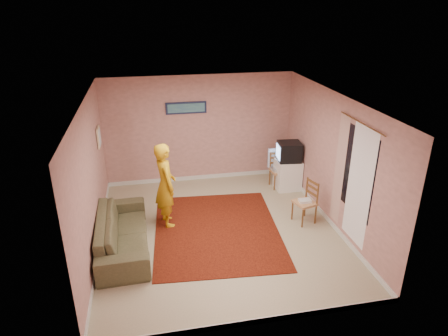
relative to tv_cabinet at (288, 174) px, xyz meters
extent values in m
plane|color=tan|center=(-1.95, -1.56, -0.36)|extent=(5.00, 5.00, 0.00)
cube|color=tan|center=(-1.95, 0.94, 0.94)|extent=(4.50, 0.02, 2.60)
cube|color=tan|center=(-1.95, -4.06, 0.94)|extent=(4.50, 0.02, 2.60)
cube|color=tan|center=(-4.20, -1.56, 0.94)|extent=(0.02, 5.00, 2.60)
cube|color=tan|center=(0.30, -1.56, 0.94)|extent=(0.02, 5.00, 2.60)
cube|color=white|center=(-1.95, -1.56, 2.24)|extent=(4.50, 5.00, 0.02)
cube|color=silver|center=(-1.95, 0.93, -0.31)|extent=(4.50, 0.02, 0.10)
cube|color=silver|center=(-1.95, -4.05, -0.31)|extent=(4.50, 0.02, 0.10)
cube|color=silver|center=(-4.19, -1.56, -0.31)|extent=(0.02, 5.00, 0.10)
cube|color=silver|center=(0.29, -1.56, -0.31)|extent=(0.02, 5.00, 0.10)
cube|color=black|center=(0.29, -2.46, 1.09)|extent=(0.01, 1.10, 1.50)
cube|color=white|center=(0.28, -2.61, 0.89)|extent=(0.01, 0.75, 2.10)
cube|color=beige|center=(0.26, -1.91, 0.89)|extent=(0.01, 0.35, 2.10)
cylinder|color=brown|center=(0.25, -2.46, 1.96)|extent=(0.02, 1.40, 0.02)
cube|color=#151C3A|center=(-2.25, 0.91, 1.49)|extent=(0.95, 0.03, 0.28)
cube|color=#2E5280|center=(-2.25, 0.89, 1.49)|extent=(0.86, 0.01, 0.20)
cube|color=beige|center=(-4.17, 0.04, 1.19)|extent=(0.03, 0.38, 0.42)
cube|color=silver|center=(-4.15, 0.04, 1.19)|extent=(0.01, 0.30, 0.34)
cube|color=black|center=(-1.99, -1.53, -0.35)|extent=(2.60, 3.15, 0.02)
cube|color=white|center=(0.00, 0.00, 0.00)|extent=(0.56, 0.51, 0.71)
cube|color=black|center=(0.00, 0.00, 0.58)|extent=(0.55, 0.51, 0.44)
cube|color=#8CB2F2|center=(-0.26, 0.03, 0.58)|extent=(0.06, 0.37, 0.31)
cube|color=tan|center=(-0.18, 0.12, 0.05)|extent=(0.41, 0.39, 0.05)
cube|color=brown|center=(-0.18, 0.12, 0.27)|extent=(0.38, 0.07, 0.44)
cube|color=silver|center=(-0.18, 0.12, 0.11)|extent=(0.39, 0.29, 0.06)
cube|color=#88ABE0|center=(-0.18, 0.31, 0.33)|extent=(0.45, 0.06, 0.47)
cube|color=tan|center=(-0.20, -1.55, 0.07)|extent=(0.47, 0.49, 0.05)
cube|color=brown|center=(-0.20, -1.55, 0.30)|extent=(0.14, 0.39, 0.45)
cube|color=silver|center=(-0.20, -1.55, 0.12)|extent=(0.25, 0.19, 0.05)
imported|color=brown|center=(-3.75, -1.78, -0.03)|extent=(0.93, 2.23, 0.64)
imported|color=#CA9613|center=(-2.91, -1.07, 0.50)|extent=(0.53, 0.69, 1.70)
camera|label=1|loc=(-3.17, -8.15, 3.82)|focal=32.00mm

